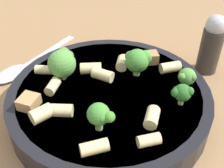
% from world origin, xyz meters
% --- Properties ---
extents(ground_plane, '(2.00, 2.00, 0.00)m').
position_xyz_m(ground_plane, '(0.00, 0.00, 0.00)').
color(ground_plane, '#936D47').
extents(pasta_bowl, '(0.27, 0.27, 0.04)m').
position_xyz_m(pasta_bowl, '(0.00, 0.00, 0.02)').
color(pasta_bowl, black).
rests_on(pasta_bowl, ground_plane).
extents(broccoli_floret_0, '(0.03, 0.04, 0.04)m').
position_xyz_m(broccoli_floret_0, '(0.04, -0.04, 0.06)').
color(broccoli_floret_0, '#84AD60').
rests_on(broccoli_floret_0, pasta_bowl).
extents(broccoli_floret_1, '(0.02, 0.03, 0.03)m').
position_xyz_m(broccoli_floret_1, '(0.01, -0.10, 0.05)').
color(broccoli_floret_1, '#84AD60').
rests_on(broccoli_floret_1, pasta_bowl).
extents(broccoli_floret_2, '(0.03, 0.03, 0.04)m').
position_xyz_m(broccoli_floret_2, '(-0.07, 0.01, 0.06)').
color(broccoli_floret_2, '#84AD60').
rests_on(broccoli_floret_2, pasta_bowl).
extents(broccoli_floret_3, '(0.04, 0.04, 0.04)m').
position_xyz_m(broccoli_floret_3, '(0.03, 0.06, 0.06)').
color(broccoli_floret_3, '#93B766').
rests_on(broccoli_floret_3, pasta_bowl).
extents(broccoli_floret_4, '(0.02, 0.03, 0.03)m').
position_xyz_m(broccoli_floret_4, '(-0.03, -0.09, 0.06)').
color(broccoli_floret_4, '#84AD60').
rests_on(broccoli_floret_4, pasta_bowl).
extents(rigatoni_0, '(0.02, 0.03, 0.02)m').
position_xyz_m(rigatoni_0, '(0.04, 0.03, 0.05)').
color(rigatoni_0, beige).
rests_on(rigatoni_0, pasta_bowl).
extents(rigatoni_1, '(0.02, 0.03, 0.01)m').
position_xyz_m(rigatoni_1, '(0.04, 0.09, 0.04)').
color(rigatoni_1, beige).
rests_on(rigatoni_1, pasta_bowl).
extents(rigatoni_2, '(0.03, 0.03, 0.02)m').
position_xyz_m(rigatoni_2, '(-0.05, 0.08, 0.05)').
color(rigatoni_2, beige).
rests_on(rigatoni_2, pasta_bowl).
extents(rigatoni_3, '(0.03, 0.03, 0.02)m').
position_xyz_m(rigatoni_3, '(0.02, 0.01, 0.05)').
color(rigatoni_3, beige).
rests_on(rigatoni_3, pasta_bowl).
extents(rigatoni_4, '(0.02, 0.03, 0.01)m').
position_xyz_m(rigatoni_4, '(-0.09, -0.04, 0.04)').
color(rigatoni_4, beige).
rests_on(rigatoni_4, pasta_bowl).
extents(rigatoni_5, '(0.03, 0.02, 0.02)m').
position_xyz_m(rigatoni_5, '(0.05, -0.02, 0.05)').
color(rigatoni_5, beige).
rests_on(rigatoni_5, pasta_bowl).
extents(rigatoni_6, '(0.03, 0.02, 0.01)m').
position_xyz_m(rigatoni_6, '(0.00, 0.07, 0.04)').
color(rigatoni_6, beige).
rests_on(rigatoni_6, pasta_bowl).
extents(rigatoni_7, '(0.02, 0.03, 0.01)m').
position_xyz_m(rigatoni_7, '(-0.10, 0.02, 0.04)').
color(rigatoni_7, beige).
rests_on(rigatoni_7, pasta_bowl).
extents(rigatoni_8, '(0.02, 0.03, 0.02)m').
position_xyz_m(rigatoni_8, '(0.04, -0.09, 0.05)').
color(rigatoni_8, beige).
rests_on(rigatoni_8, pasta_bowl).
extents(rigatoni_9, '(0.02, 0.03, 0.02)m').
position_xyz_m(rigatoni_9, '(-0.05, 0.06, 0.05)').
color(rigatoni_9, beige).
rests_on(rigatoni_9, pasta_bowl).
extents(rigatoni_10, '(0.03, 0.02, 0.02)m').
position_xyz_m(rigatoni_10, '(-0.06, -0.05, 0.05)').
color(rigatoni_10, beige).
rests_on(rigatoni_10, pasta_bowl).
extents(chicken_chunk_0, '(0.03, 0.03, 0.01)m').
position_xyz_m(chicken_chunk_0, '(-0.03, 0.10, 0.04)').
color(chicken_chunk_0, tan).
rests_on(chicken_chunk_0, pasta_bowl).
extents(chicken_chunk_1, '(0.02, 0.02, 0.02)m').
position_xyz_m(chicken_chunk_1, '(0.07, -0.07, 0.05)').
color(chicken_chunk_1, '#A87A4C').
rests_on(chicken_chunk_1, pasta_bowl).
extents(pepper_shaker, '(0.03, 0.03, 0.10)m').
position_xyz_m(pepper_shaker, '(0.10, -0.16, 0.05)').
color(pepper_shaker, '#332D28').
rests_on(pepper_shaker, ground_plane).
extents(spoon, '(0.17, 0.12, 0.01)m').
position_xyz_m(spoon, '(0.10, 0.15, 0.00)').
color(spoon, silver).
rests_on(spoon, ground_plane).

